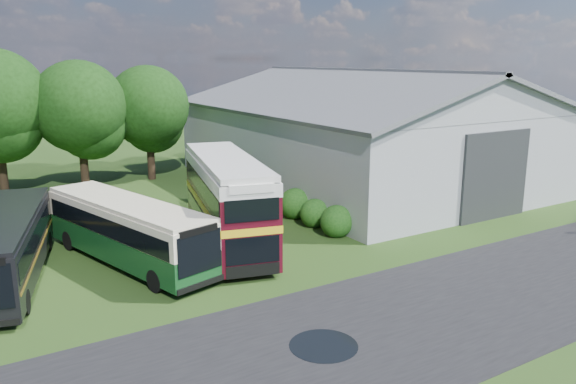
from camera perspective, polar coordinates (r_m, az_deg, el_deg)
ground at (r=21.42m, az=2.29°, el=-11.08°), size 120.00×120.00×0.00m
asphalt_road at (r=21.10m, az=13.91°, el=-11.89°), size 60.00×8.00×0.02m
puddle at (r=18.45m, az=3.63°, el=-15.37°), size 2.20×2.20×0.01m
storage_shed at (r=41.55m, az=7.37°, el=6.78°), size 18.80×24.80×8.15m
tree_right_a at (r=40.87m, az=-20.45°, el=8.09°), size 6.26×6.26×8.83m
tree_right_b at (r=42.90m, az=-14.03°, el=8.41°), size 5.98×5.98×8.45m
shrub_front at (r=29.02m, az=4.93°, el=-4.45°), size 1.70×1.70×1.70m
shrub_mid at (r=30.58m, az=2.71°, el=-3.48°), size 1.60×1.60×1.60m
shrub_back at (r=32.18m, az=0.71°, el=-2.61°), size 1.80×1.80×1.80m
bus_green_single at (r=25.74m, az=-15.94°, el=-3.77°), size 4.96×10.52×2.83m
bus_maroon_double at (r=27.07m, az=-6.19°, el=-1.01°), size 4.96×10.45×4.35m
bus_dark_single at (r=25.44m, az=-26.56°, el=-4.95°), size 4.85×10.34×2.78m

